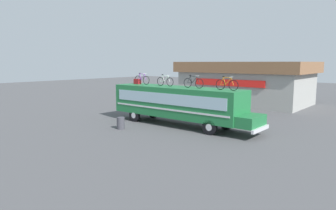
# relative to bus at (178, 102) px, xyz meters

# --- Properties ---
(ground_plane) EXTENTS (120.00, 120.00, 0.00)m
(ground_plane) POSITION_rel_bus_xyz_m (-0.20, -0.00, -1.75)
(ground_plane) COLOR #4C4C4F
(bus) EXTENTS (12.20, 2.55, 2.91)m
(bus) POSITION_rel_bus_xyz_m (0.00, 0.00, 0.00)
(bus) COLOR #1E6B38
(bus) RESTS_ON ground
(luggage_bag_1) EXTENTS (0.58, 0.35, 0.43)m
(luggage_bag_1) POSITION_rel_bus_xyz_m (-4.69, 0.36, 1.37)
(luggage_bag_1) COLOR maroon
(luggage_bag_1) RESTS_ON bus
(rooftop_bicycle_1) EXTENTS (1.69, 0.44, 0.96)m
(rooftop_bicycle_1) POSITION_rel_bus_xyz_m (-4.11, 0.33, 1.55)
(rooftop_bicycle_1) COLOR black
(rooftop_bicycle_1) RESTS_ON bus
(rooftop_bicycle_2) EXTENTS (1.65, 0.44, 0.90)m
(rooftop_bicycle_2) POSITION_rel_bus_xyz_m (-1.37, 0.10, 1.53)
(rooftop_bicycle_2) COLOR black
(rooftop_bicycle_2) RESTS_ON bus
(rooftop_bicycle_3) EXTENTS (1.71, 0.44, 0.92)m
(rooftop_bicycle_3) POSITION_rel_bus_xyz_m (1.37, 0.01, 1.54)
(rooftop_bicycle_3) COLOR black
(rooftop_bicycle_3) RESTS_ON bus
(rooftop_bicycle_4) EXTENTS (1.67, 0.44, 0.93)m
(rooftop_bicycle_4) POSITION_rel_bus_xyz_m (4.09, -0.04, 1.54)
(rooftop_bicycle_4) COLOR black
(rooftop_bicycle_4) RESTS_ON bus
(roadside_building) EXTENTS (14.59, 8.72, 4.80)m
(roadside_building) POSITION_rel_bus_xyz_m (-1.78, 15.06, 0.72)
(roadside_building) COLOR #9E9E99
(roadside_building) RESTS_ON ground
(trash_bin) EXTENTS (0.56, 0.56, 0.85)m
(trash_bin) POSITION_rel_bus_xyz_m (-2.34, -3.66, -1.33)
(trash_bin) COLOR #3F3F47
(trash_bin) RESTS_ON ground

